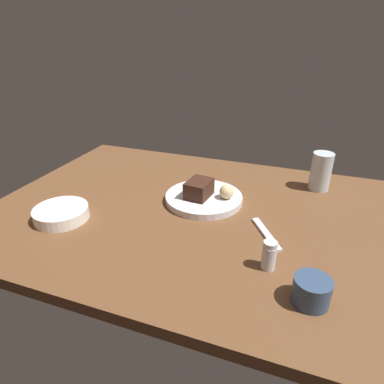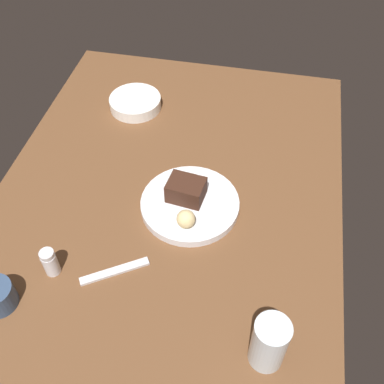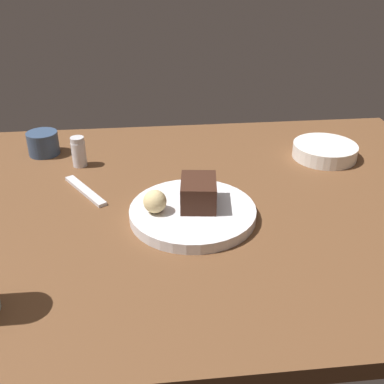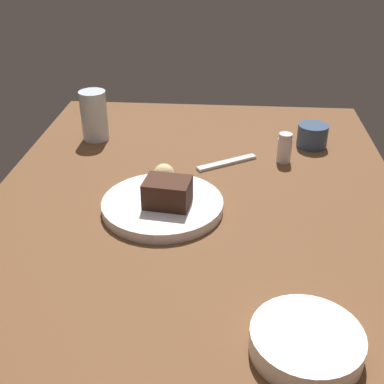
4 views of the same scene
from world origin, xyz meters
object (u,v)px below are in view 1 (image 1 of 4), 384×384
(water_glass, at_px, (321,171))
(side_bowl, at_px, (61,213))
(dessert_plate, at_px, (205,198))
(chocolate_cake_slice, at_px, (199,189))
(coffee_cup, at_px, (312,291))
(dessert_spoon, at_px, (266,234))
(salt_shaker, at_px, (269,255))
(bread_roll, at_px, (227,192))

(water_glass, xyz_separation_m, side_bowl, (0.67, 0.45, -0.05))
(dessert_plate, bearing_deg, chocolate_cake_slice, 37.46)
(coffee_cup, bearing_deg, chocolate_cake_slice, -42.97)
(coffee_cup, height_order, dessert_spoon, coffee_cup)
(salt_shaker, xyz_separation_m, water_glass, (-0.09, -0.46, 0.03))
(salt_shaker, bearing_deg, side_bowl, -1.64)
(dessert_plate, xyz_separation_m, chocolate_cake_slice, (0.02, 0.01, 0.04))
(water_glass, relative_size, side_bowl, 0.83)
(side_bowl, xyz_separation_m, dessert_spoon, (-0.55, -0.11, -0.01))
(bread_roll, bearing_deg, water_glass, -141.29)
(bread_roll, height_order, dessert_spoon, bread_roll)
(salt_shaker, relative_size, dessert_spoon, 0.46)
(coffee_cup, bearing_deg, salt_shaker, -39.19)
(bread_roll, distance_m, side_bowl, 0.47)
(dessert_plate, relative_size, coffee_cup, 3.21)
(water_glass, bearing_deg, salt_shaker, 78.40)
(salt_shaker, bearing_deg, dessert_plate, -47.55)
(dessert_plate, xyz_separation_m, side_bowl, (0.34, 0.23, 0.01))
(bread_roll, distance_m, dessert_spoon, 0.19)
(chocolate_cake_slice, height_order, water_glass, water_glass)
(chocolate_cake_slice, distance_m, water_glass, 0.41)
(bread_roll, bearing_deg, dessert_plate, 4.52)
(side_bowl, bearing_deg, dessert_plate, -145.73)
(dessert_plate, height_order, bread_roll, bread_roll)
(dessert_plate, relative_size, salt_shaker, 3.39)
(dessert_plate, height_order, dessert_spoon, dessert_plate)
(dessert_plate, distance_m, side_bowl, 0.41)
(salt_shaker, bearing_deg, water_glass, -101.60)
(side_bowl, bearing_deg, salt_shaker, 178.36)
(salt_shaker, height_order, water_glass, water_glass)
(chocolate_cake_slice, relative_size, water_glass, 0.69)
(dessert_plate, distance_m, bread_roll, 0.07)
(dessert_plate, bearing_deg, coffee_cup, 134.62)
(salt_shaker, xyz_separation_m, dessert_spoon, (0.02, -0.13, -0.03))
(dessert_plate, height_order, salt_shaker, salt_shaker)
(chocolate_cake_slice, xyz_separation_m, water_glass, (-0.34, -0.22, 0.02))
(water_glass, distance_m, dessert_spoon, 0.36)
(side_bowl, bearing_deg, coffee_cup, 172.14)
(bread_roll, xyz_separation_m, salt_shaker, (-0.16, 0.26, -0.01))
(side_bowl, bearing_deg, water_glass, -146.24)
(dessert_plate, bearing_deg, bread_roll, -175.48)
(coffee_cup, bearing_deg, dessert_plate, -45.38)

